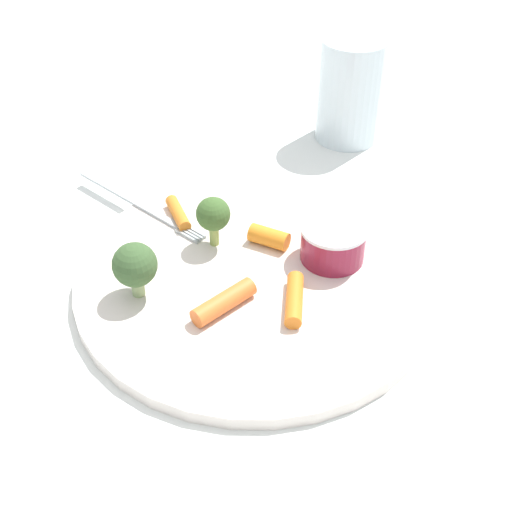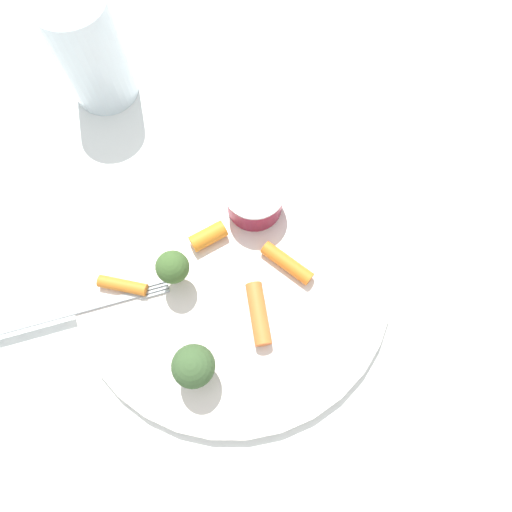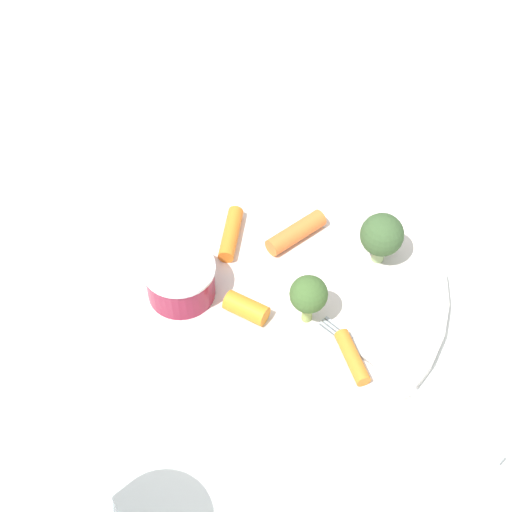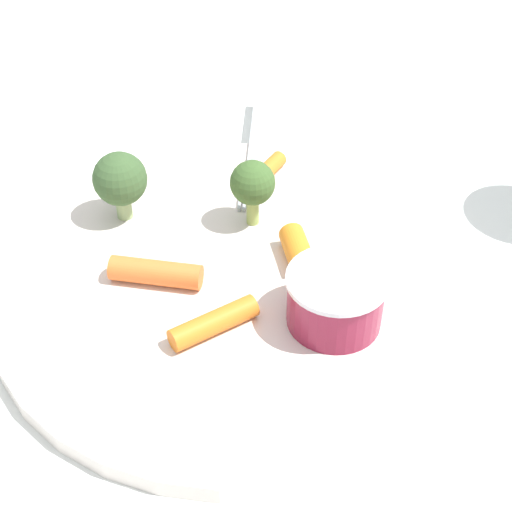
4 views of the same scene
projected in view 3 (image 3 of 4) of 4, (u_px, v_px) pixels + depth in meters
ground_plane at (264, 287)px, 0.66m from camera, size 2.40×2.40×0.00m
plate at (264, 283)px, 0.66m from camera, size 0.31×0.31×0.01m
sauce_cup at (181, 282)px, 0.63m from camera, size 0.06×0.06×0.03m
broccoli_floret_0 at (382, 235)px, 0.64m from camera, size 0.04×0.04×0.05m
broccoli_floret_1 at (309, 295)px, 0.60m from camera, size 0.03×0.03×0.05m
carrot_stick_0 at (352, 357)px, 0.60m from camera, size 0.02×0.05×0.01m
carrot_stick_1 at (246, 308)px, 0.62m from camera, size 0.04×0.04×0.02m
carrot_stick_2 at (296, 233)px, 0.68m from camera, size 0.06×0.04×0.02m
carrot_stick_3 at (231, 234)px, 0.68m from camera, size 0.03×0.06×0.01m
fork at (402, 384)px, 0.59m from camera, size 0.10×0.15×0.00m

